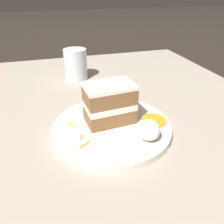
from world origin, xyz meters
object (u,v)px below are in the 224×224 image
(orange_garnish, at_px, (154,120))
(drinking_glass, at_px, (76,66))
(cream_dollop, at_px, (149,130))
(plate, at_px, (112,127))
(cake_slice, at_px, (109,103))

(orange_garnish, bearing_deg, drinking_glass, 19.12)
(cream_dollop, bearing_deg, drinking_glass, 11.68)
(plate, xyz_separation_m, cream_dollop, (-0.07, -0.06, 0.03))
(plate, distance_m, drinking_glass, 0.35)
(cream_dollop, relative_size, orange_garnish, 0.90)
(cream_dollop, distance_m, orange_garnish, 0.07)
(cake_slice, bearing_deg, drinking_glass, -0.13)
(plate, bearing_deg, orange_garnish, -99.86)
(plate, height_order, orange_garnish, orange_garnish)
(drinking_glass, bearing_deg, cream_dollop, -168.32)
(drinking_glass, bearing_deg, plate, -175.14)
(plate, relative_size, cake_slice, 2.37)
(orange_garnish, xyz_separation_m, drinking_glass, (0.37, 0.13, 0.02))
(orange_garnish, height_order, drinking_glass, drinking_glass)
(plate, height_order, cream_dollop, cream_dollop)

